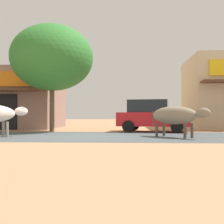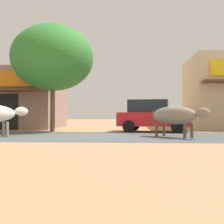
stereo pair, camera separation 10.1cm
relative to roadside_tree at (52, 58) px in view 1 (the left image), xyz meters
name	(u,v)px [view 1 (the left image)]	position (x,y,z in m)	size (l,w,h in m)	color
ground	(81,136)	(1.99, -2.85, -3.83)	(80.00, 80.00, 0.00)	tan
asphalt_road	(81,136)	(1.99, -2.85, -3.83)	(72.00, 5.41, 0.00)	#495052
storefront_left_cafe	(1,99)	(-4.64, 4.18, -1.91)	(7.80, 5.85, 3.82)	gray
roadside_tree	(52,58)	(0.00, 0.00, 0.00)	(4.26, 4.26, 5.54)	brown
parked_hatchback_car	(152,115)	(5.19, 0.24, -2.99)	(3.88, 2.49, 1.64)	red
cow_far_dark	(175,116)	(5.77, -3.32, -2.98)	(2.16, 2.14, 1.21)	gray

